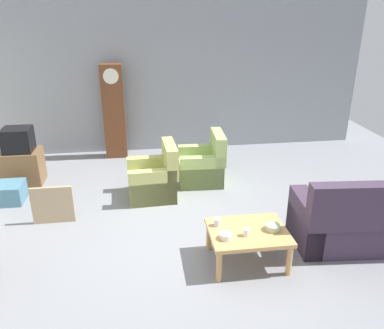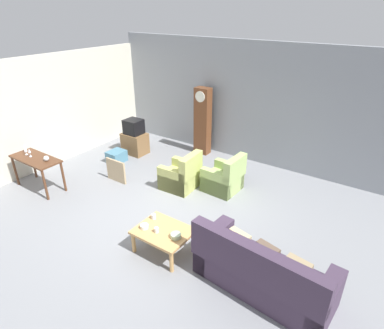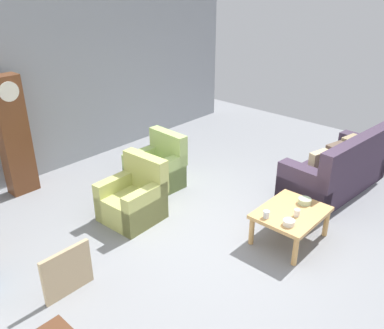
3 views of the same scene
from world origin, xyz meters
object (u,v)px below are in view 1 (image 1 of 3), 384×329
(armchair_olive_near, at_px, (154,180))
(couch_floral, at_px, (376,221))
(framed_picture_leaning, at_px, (53,205))
(storage_box_blue, at_px, (11,193))
(tv_crt, at_px, (18,140))
(tv_stand_cabinet, at_px, (23,167))
(cup_blue_rimmed, at_px, (217,222))
(bowl_white_stacked, at_px, (226,236))
(bowl_shallow_green, at_px, (273,227))
(grandfather_clock, at_px, (114,112))
(cup_white_porcelain, at_px, (246,232))
(armchair_olive_far, at_px, (203,166))
(coffee_table_wood, at_px, (248,235))

(armchair_olive_near, bearing_deg, couch_floral, -32.94)
(framed_picture_leaning, height_order, storage_box_blue, framed_picture_leaning)
(couch_floral, height_order, tv_crt, couch_floral)
(armchair_olive_near, height_order, tv_stand_cabinet, armchair_olive_near)
(cup_blue_rimmed, bearing_deg, couch_floral, -0.81)
(couch_floral, height_order, cup_blue_rimmed, couch_floral)
(bowl_white_stacked, xyz_separation_m, bowl_shallow_green, (0.61, 0.11, 0.00))
(grandfather_clock, height_order, cup_white_porcelain, grandfather_clock)
(armchair_olive_far, relative_size, tv_stand_cabinet, 1.35)
(cup_white_porcelain, distance_m, cup_blue_rimmed, 0.40)
(armchair_olive_near, xyz_separation_m, armchair_olive_far, (0.90, 0.47, 0.00))
(couch_floral, bearing_deg, grandfather_clock, 132.59)
(coffee_table_wood, distance_m, tv_stand_cabinet, 4.41)
(storage_box_blue, xyz_separation_m, bowl_shallow_green, (3.69, -2.13, 0.33))
(bowl_white_stacked, bearing_deg, coffee_table_wood, 23.90)
(armchair_olive_far, height_order, cup_white_porcelain, armchair_olive_far)
(tv_stand_cabinet, bearing_deg, cup_blue_rimmed, -41.59)
(coffee_table_wood, bearing_deg, armchair_olive_near, 118.08)
(cup_blue_rimmed, bearing_deg, armchair_olive_far, 84.85)
(armchair_olive_near, relative_size, tv_stand_cabinet, 1.35)
(grandfather_clock, bearing_deg, storage_box_blue, -130.96)
(armchair_olive_near, bearing_deg, coffee_table_wood, -61.92)
(coffee_table_wood, bearing_deg, armchair_olive_far, 93.55)
(cup_blue_rimmed, bearing_deg, framed_picture_leaning, 152.52)
(cup_white_porcelain, relative_size, bowl_white_stacked, 0.65)
(armchair_olive_far, xyz_separation_m, coffee_table_wood, (0.15, -2.44, 0.08))
(framed_picture_leaning, bearing_deg, bowl_shallow_green, -25.14)
(couch_floral, bearing_deg, cup_blue_rimmed, 179.19)
(armchair_olive_near, distance_m, tv_stand_cabinet, 2.48)
(tv_crt, bearing_deg, cup_blue_rimmed, -41.59)
(armchair_olive_far, height_order, framed_picture_leaning, armchair_olive_far)
(armchair_olive_far, height_order, cup_blue_rimmed, armchair_olive_far)
(armchair_olive_near, xyz_separation_m, grandfather_clock, (-0.70, 2.02, 0.67))
(grandfather_clock, height_order, bowl_white_stacked, grandfather_clock)
(tv_stand_cabinet, relative_size, cup_blue_rimmed, 7.20)
(bowl_white_stacked, height_order, bowl_shallow_green, bowl_shallow_green)
(grandfather_clock, bearing_deg, tv_stand_cabinet, -144.58)
(couch_floral, xyz_separation_m, coffee_table_wood, (-1.79, -0.13, 0.03))
(couch_floral, xyz_separation_m, framed_picture_leaning, (-4.36, 1.18, -0.07))
(framed_picture_leaning, relative_size, cup_blue_rimmed, 6.35)
(framed_picture_leaning, bearing_deg, tv_crt, 117.71)
(tv_crt, height_order, bowl_white_stacked, tv_crt)
(armchair_olive_far, xyz_separation_m, bowl_shallow_green, (0.45, -2.47, 0.18))
(cup_white_porcelain, bearing_deg, storage_box_blue, 146.45)
(storage_box_blue, bearing_deg, armchair_olive_near, -3.16)
(armchair_olive_near, relative_size, coffee_table_wood, 0.96)
(framed_picture_leaning, bearing_deg, armchair_olive_far, 24.92)
(couch_floral, distance_m, cup_white_porcelain, 1.87)
(tv_stand_cabinet, distance_m, framed_picture_leaning, 1.72)
(tv_crt, distance_m, cup_white_porcelain, 4.45)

